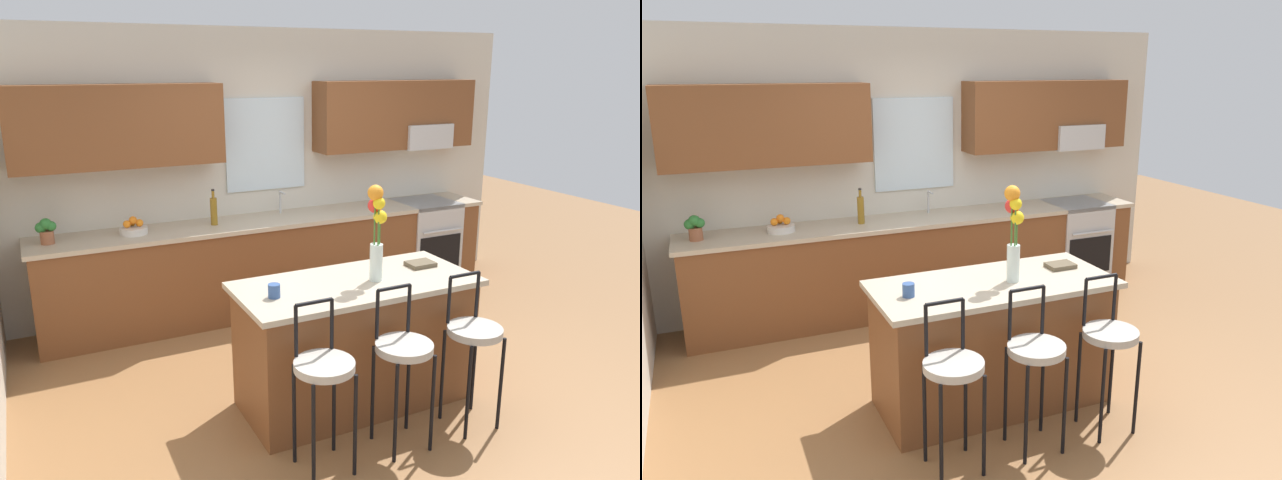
% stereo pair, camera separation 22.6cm
% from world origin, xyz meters
% --- Properties ---
extents(ground_plane, '(14.00, 14.00, 0.00)m').
position_xyz_m(ground_plane, '(0.00, 0.00, 0.00)').
color(ground_plane, olive).
extents(back_wall_assembly, '(5.60, 0.50, 2.70)m').
position_xyz_m(back_wall_assembly, '(0.03, 1.98, 1.51)').
color(back_wall_assembly, beige).
rests_on(back_wall_assembly, ground).
extents(counter_run, '(4.56, 0.64, 0.92)m').
position_xyz_m(counter_run, '(0.00, 1.70, 0.47)').
color(counter_run, brown).
rests_on(counter_run, ground).
extents(sink_faucet, '(0.02, 0.13, 0.23)m').
position_xyz_m(sink_faucet, '(0.09, 1.84, 1.06)').
color(sink_faucet, '#B7BABC').
rests_on(sink_faucet, counter_run).
extents(oven_range, '(0.60, 0.64, 0.92)m').
position_xyz_m(oven_range, '(1.74, 1.68, 0.46)').
color(oven_range, '#B7BABC').
rests_on(oven_range, ground).
extents(kitchen_island, '(1.68, 0.77, 0.92)m').
position_xyz_m(kitchen_island, '(-0.21, -0.24, 0.46)').
color(kitchen_island, brown).
rests_on(kitchen_island, ground).
extents(bar_stool_near, '(0.36, 0.36, 1.04)m').
position_xyz_m(bar_stool_near, '(-0.76, -0.84, 0.64)').
color(bar_stool_near, black).
rests_on(bar_stool_near, ground).
extents(bar_stool_middle, '(0.36, 0.36, 1.04)m').
position_xyz_m(bar_stool_middle, '(-0.21, -0.84, 0.64)').
color(bar_stool_middle, black).
rests_on(bar_stool_middle, ground).
extents(bar_stool_far, '(0.36, 0.36, 1.04)m').
position_xyz_m(bar_stool_far, '(0.34, -0.84, 0.64)').
color(bar_stool_far, black).
rests_on(bar_stool_far, ground).
extents(flower_vase, '(0.14, 0.16, 0.67)m').
position_xyz_m(flower_vase, '(-0.09, -0.28, 1.31)').
color(flower_vase, silver).
rests_on(flower_vase, kitchen_island).
extents(mug_ceramic, '(0.08, 0.08, 0.09)m').
position_xyz_m(mug_ceramic, '(-0.84, -0.27, 0.97)').
color(mug_ceramic, '#33518C').
rests_on(mug_ceramic, kitchen_island).
extents(cookbook, '(0.20, 0.15, 0.03)m').
position_xyz_m(cookbook, '(0.38, -0.16, 0.94)').
color(cookbook, brown).
rests_on(cookbook, kitchen_island).
extents(fruit_bowl_oranges, '(0.24, 0.24, 0.16)m').
position_xyz_m(fruit_bowl_oranges, '(-1.37, 1.70, 0.97)').
color(fruit_bowl_oranges, silver).
rests_on(fruit_bowl_oranges, counter_run).
extents(bottle_olive_oil, '(0.06, 0.06, 0.34)m').
position_xyz_m(bottle_olive_oil, '(-0.64, 1.70, 1.06)').
color(bottle_olive_oil, olive).
rests_on(bottle_olive_oil, counter_run).
extents(potted_plant_small, '(0.17, 0.11, 0.22)m').
position_xyz_m(potted_plant_small, '(-2.07, 1.70, 1.04)').
color(potted_plant_small, '#9E5B3D').
rests_on(potted_plant_small, counter_run).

